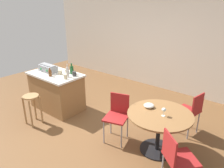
% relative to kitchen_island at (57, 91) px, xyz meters
% --- Properties ---
extents(ground_plane, '(8.80, 8.80, 0.00)m').
position_rel_kitchen_island_xyz_m(ground_plane, '(1.12, -0.15, -0.44)').
color(ground_plane, brown).
extents(back_wall, '(8.00, 0.10, 2.70)m').
position_rel_kitchen_island_xyz_m(back_wall, '(1.12, 2.79, 0.91)').
color(back_wall, beige).
rests_on(back_wall, ground_plane).
extents(kitchen_island, '(1.28, 0.78, 0.88)m').
position_rel_kitchen_island_xyz_m(kitchen_island, '(0.00, 0.00, 0.00)').
color(kitchen_island, olive).
rests_on(kitchen_island, ground_plane).
extents(wooden_stool, '(0.32, 0.32, 0.65)m').
position_rel_kitchen_island_xyz_m(wooden_stool, '(0.19, -0.77, 0.02)').
color(wooden_stool, '#A37A4C').
rests_on(wooden_stool, ground_plane).
extents(dining_table, '(1.08, 1.08, 0.73)m').
position_rel_kitchen_island_xyz_m(dining_table, '(2.64, 0.09, 0.12)').
color(dining_table, black).
rests_on(dining_table, ground_plane).
extents(folding_chair_near, '(0.50, 0.50, 0.88)m').
position_rel_kitchen_island_xyz_m(folding_chair_near, '(1.88, -0.07, 0.08)').
color(folding_chair_near, maroon).
rests_on(folding_chair_near, ground_plane).
extents(folding_chair_far, '(0.56, 0.56, 0.86)m').
position_rel_kitchen_island_xyz_m(folding_chair_far, '(3.19, -0.46, 0.06)').
color(folding_chair_far, maroon).
rests_on(folding_chair_far, ground_plane).
extents(folding_chair_left, '(0.47, 0.47, 0.88)m').
position_rel_kitchen_island_xyz_m(folding_chair_left, '(2.87, 0.93, 0.08)').
color(folding_chair_left, maroon).
rests_on(folding_chair_left, ground_plane).
extents(toolbox, '(0.47, 0.24, 0.18)m').
position_rel_kitchen_island_xyz_m(toolbox, '(-0.23, -0.01, 0.52)').
color(toolbox, gray).
rests_on(toolbox, kitchen_island).
extents(bottle_0, '(0.08, 0.08, 0.25)m').
position_rel_kitchen_island_xyz_m(bottle_0, '(0.32, 0.24, 0.53)').
color(bottle_0, '#194C23').
rests_on(bottle_0, kitchen_island).
extents(bottle_1, '(0.06, 0.06, 0.30)m').
position_rel_kitchen_island_xyz_m(bottle_1, '(0.43, 0.03, 0.55)').
color(bottle_1, '#B7B2AD').
rests_on(bottle_1, kitchen_island).
extents(bottle_2, '(0.07, 0.07, 0.19)m').
position_rel_kitchen_island_xyz_m(bottle_2, '(0.08, -0.18, 0.51)').
color(bottle_2, '#603314').
rests_on(bottle_2, kitchen_island).
extents(cup_0, '(0.12, 0.09, 0.11)m').
position_rel_kitchen_island_xyz_m(cup_0, '(0.49, 0.16, 0.49)').
color(cup_0, '#383838').
rests_on(cup_0, kitchen_island).
extents(cup_1, '(0.11, 0.07, 0.10)m').
position_rel_kitchen_island_xyz_m(cup_1, '(0.48, -0.08, 0.49)').
color(cup_1, tan).
rests_on(cup_1, kitchen_island).
extents(cup_2, '(0.12, 0.08, 0.09)m').
position_rel_kitchen_island_xyz_m(cup_2, '(0.15, 0.04, 0.49)').
color(cup_2, tan).
rests_on(cup_2, kitchen_island).
extents(cup_3, '(0.12, 0.08, 0.08)m').
position_rel_kitchen_island_xyz_m(cup_3, '(0.18, 0.21, 0.48)').
color(cup_3, tan).
rests_on(cup_3, kitchen_island).
extents(wine_glass, '(0.07, 0.07, 0.14)m').
position_rel_kitchen_island_xyz_m(wine_glass, '(2.72, 0.05, 0.39)').
color(wine_glass, silver).
rests_on(wine_glass, dining_table).
extents(serving_bowl, '(0.18, 0.18, 0.07)m').
position_rel_kitchen_island_xyz_m(serving_bowl, '(2.39, 0.17, 0.32)').
color(serving_bowl, white).
rests_on(serving_bowl, dining_table).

